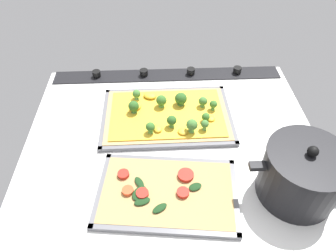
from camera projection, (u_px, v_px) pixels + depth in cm
name	position (u px, v px, depth cm)	size (l,w,h in cm)	color
ground_plane	(172.00, 147.00, 87.75)	(82.18, 71.63, 3.00)	white
stove_control_panel	(167.00, 74.00, 109.25)	(78.89, 7.00, 2.60)	black
baking_tray_front	(167.00, 117.00, 93.94)	(38.87, 26.12, 1.30)	slate
broccoli_pizza	(168.00, 114.00, 92.89)	(36.45, 23.70, 5.57)	tan
baking_tray_back	(167.00, 193.00, 74.71)	(35.59, 24.68, 1.30)	slate
veggie_pizza_back	(166.00, 191.00, 74.29)	(32.95, 22.03, 1.90)	#A98851
cooking_pot	(302.00, 174.00, 70.69)	(25.37, 18.53, 16.09)	black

